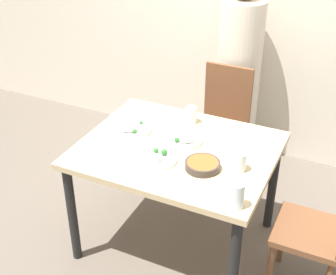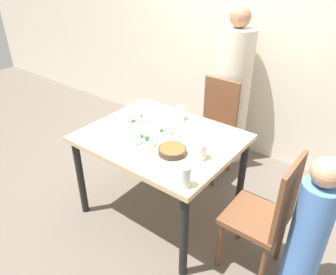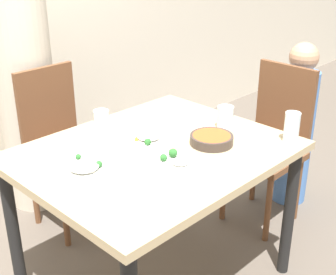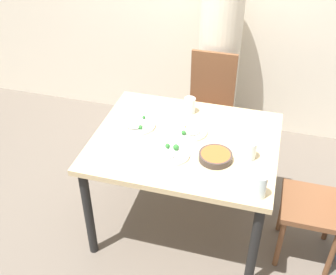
# 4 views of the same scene
# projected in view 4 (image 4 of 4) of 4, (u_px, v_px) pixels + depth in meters

# --- Properties ---
(ground_plane) EXTENTS (10.00, 10.00, 0.00)m
(ground_plane) POSITION_uv_depth(u_px,v_px,m) (183.00, 221.00, 3.22)
(ground_plane) COLOR #60564C
(dining_table) EXTENTS (1.21, 0.98, 0.78)m
(dining_table) POSITION_uv_depth(u_px,v_px,m) (185.00, 151.00, 2.82)
(dining_table) COLOR tan
(dining_table) RESTS_ON ground_plane
(chair_adult_spot) EXTENTS (0.40, 0.40, 0.98)m
(chair_adult_spot) POSITION_uv_depth(u_px,v_px,m) (209.00, 108.00, 3.56)
(chair_adult_spot) COLOR brown
(chair_adult_spot) RESTS_ON ground_plane
(chair_child_spot) EXTENTS (0.40, 0.40, 0.98)m
(chair_child_spot) POSITION_uv_depth(u_px,v_px,m) (327.00, 200.00, 2.67)
(chair_child_spot) COLOR brown
(chair_child_spot) RESTS_ON ground_plane
(person_adult) EXTENTS (0.36, 0.36, 1.63)m
(person_adult) POSITION_uv_depth(u_px,v_px,m) (218.00, 66.00, 3.70)
(person_adult) COLOR beige
(person_adult) RESTS_ON ground_plane
(bowl_curry) EXTENTS (0.21, 0.21, 0.05)m
(bowl_curry) POSITION_uv_depth(u_px,v_px,m) (215.00, 156.00, 2.58)
(bowl_curry) COLOR #3D332D
(bowl_curry) RESTS_ON dining_table
(plate_rice_adult) EXTENTS (0.26, 0.26, 0.05)m
(plate_rice_adult) POSITION_uv_depth(u_px,v_px,m) (136.00, 124.00, 2.88)
(plate_rice_adult) COLOR white
(plate_rice_adult) RESTS_ON dining_table
(plate_rice_child) EXTENTS (0.22, 0.22, 0.06)m
(plate_rice_child) POSITION_uv_depth(u_px,v_px,m) (172.00, 154.00, 2.62)
(plate_rice_child) COLOR white
(plate_rice_child) RESTS_ON dining_table
(plate_noodles) EXTENTS (0.23, 0.23, 0.05)m
(plate_noodles) POSITION_uv_depth(u_px,v_px,m) (190.00, 131.00, 2.81)
(plate_noodles) COLOR white
(plate_noodles) RESTS_ON dining_table
(glass_water_tall) EXTENTS (0.07, 0.07, 0.15)m
(glass_water_tall) POSITION_uv_depth(u_px,v_px,m) (260.00, 186.00, 2.29)
(glass_water_tall) COLOR silver
(glass_water_tall) RESTS_ON dining_table
(glass_water_short) EXTENTS (0.08, 0.08, 0.12)m
(glass_water_short) POSITION_uv_depth(u_px,v_px,m) (190.00, 105.00, 3.00)
(glass_water_short) COLOR silver
(glass_water_short) RESTS_ON dining_table
(glass_water_center) EXTENTS (0.08, 0.08, 0.12)m
(glass_water_center) POSITION_uv_depth(u_px,v_px,m) (249.00, 150.00, 2.58)
(glass_water_center) COLOR silver
(glass_water_center) RESTS_ON dining_table
(napkin_folded) EXTENTS (0.14, 0.14, 0.01)m
(napkin_folded) POSITION_uv_depth(u_px,v_px,m) (134.00, 162.00, 2.57)
(napkin_folded) COLOR white
(napkin_folded) RESTS_ON dining_table
(fork_steel) EXTENTS (0.18, 0.05, 0.01)m
(fork_steel) POSITION_uv_depth(u_px,v_px,m) (239.00, 116.00, 2.98)
(fork_steel) COLOR silver
(fork_steel) RESTS_ON dining_table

